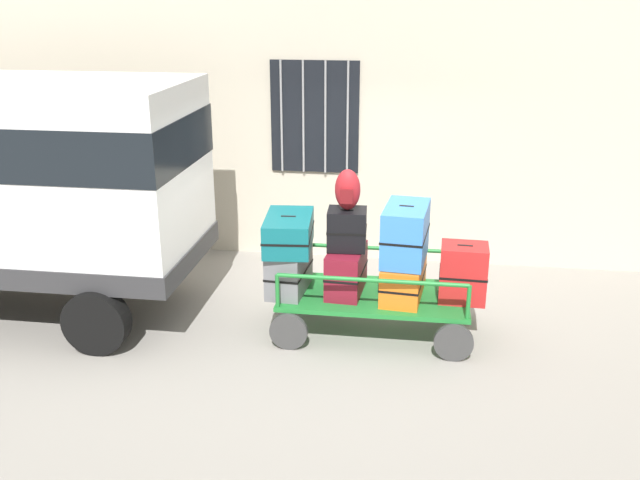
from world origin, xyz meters
name	(u,v)px	position (x,y,z in m)	size (l,w,h in m)	color
ground_plane	(342,325)	(0.00, 0.00, 0.00)	(40.00, 40.00, 0.00)	gray
building_wall	(364,79)	(0.00, 2.33, 2.50)	(12.00, 0.38, 5.00)	#BCB29E
van	(6,173)	(-3.83, -0.07, 1.66)	(4.30, 2.00, 2.70)	white
luggage_cart	(374,301)	(0.37, -0.10, 0.37)	(2.13, 1.14, 0.46)	#1E722D
cart_railing	(375,267)	(0.37, -0.10, 0.77)	(2.01, 1.00, 0.38)	#1E722D
suitcase_left_bottom	(289,270)	(-0.58, -0.13, 0.70)	(0.43, 0.76, 0.49)	slate
suitcase_left_middle	(289,232)	(-0.58, -0.12, 1.13)	(0.57, 0.88, 0.37)	#0F5960
suitcase_midleft_bottom	(346,270)	(0.05, -0.08, 0.71)	(0.42, 0.73, 0.51)	maroon
suitcase_midleft_middle	(347,229)	(0.05, -0.06, 1.18)	(0.44, 0.39, 0.45)	black
suitcase_center_bottom	(404,277)	(0.68, -0.07, 0.66)	(0.50, 0.93, 0.41)	orange
suitcase_center_middle	(406,233)	(0.68, -0.08, 1.17)	(0.52, 0.82, 0.61)	#3372C6
suitcase_midright_bottom	(463,273)	(1.31, -0.11, 0.77)	(0.52, 0.43, 0.63)	#B21E1E
backpack	(348,190)	(0.06, -0.09, 1.63)	(0.27, 0.22, 0.44)	maroon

